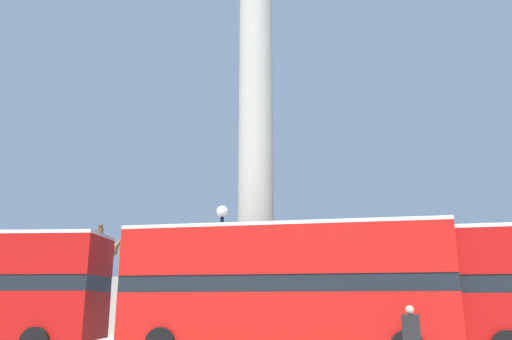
% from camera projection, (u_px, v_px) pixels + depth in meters
% --- Properties ---
extents(monument_column, '(4.66, 4.66, 23.39)m').
position_uv_depth(monument_column, '(256.00, 164.00, 23.60)').
color(monument_column, '#A39E8E').
rests_on(monument_column, ground_plane).
extents(bus_c, '(11.07, 3.31, 4.36)m').
position_uv_depth(bus_c, '(283.00, 283.00, 16.97)').
color(bus_c, '#B7140F').
rests_on(bus_c, ground_plane).
extents(equestrian_statue, '(3.47, 2.94, 6.38)m').
position_uv_depth(equestrian_statue, '(95.00, 299.00, 28.96)').
color(equestrian_statue, '#A39E8E').
rests_on(equestrian_statue, ground_plane).
extents(street_lamp, '(0.47, 0.47, 5.56)m').
position_uv_depth(street_lamp, '(221.00, 261.00, 19.64)').
color(street_lamp, black).
rests_on(street_lamp, ground_plane).
extents(pedestrian_near_lamp, '(0.47, 0.39, 1.70)m').
position_uv_depth(pedestrian_near_lamp, '(412.00, 336.00, 12.74)').
color(pedestrian_near_lamp, '#192347').
rests_on(pedestrian_near_lamp, ground_plane).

